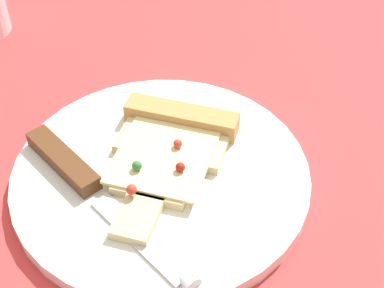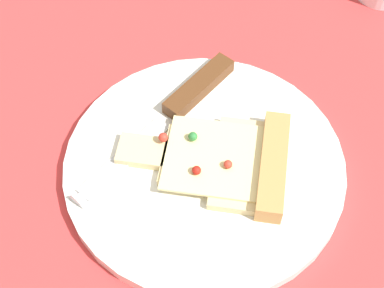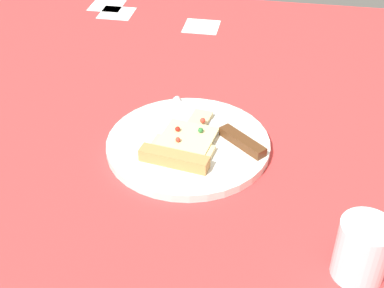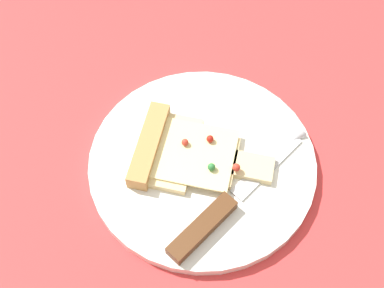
% 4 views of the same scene
% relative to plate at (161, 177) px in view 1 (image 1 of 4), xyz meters
% --- Properties ---
extents(ground_plane, '(1.58, 1.58, 0.03)m').
position_rel_plate_xyz_m(ground_plane, '(-0.06, -0.08, -0.02)').
color(ground_plane, '#D13838').
rests_on(ground_plane, ground).
extents(plate, '(0.29, 0.29, 0.02)m').
position_rel_plate_xyz_m(plate, '(0.00, 0.00, 0.00)').
color(plate, white).
rests_on(plate, ground_plane).
extents(pizza_slice, '(0.18, 0.13, 0.02)m').
position_rel_plate_xyz_m(pizza_slice, '(-0.03, 0.00, 0.02)').
color(pizza_slice, beige).
rests_on(pizza_slice, plate).
extents(knife, '(0.17, 0.20, 0.02)m').
position_rel_plate_xyz_m(knife, '(0.03, -0.06, 0.01)').
color(knife, silver).
rests_on(knife, plate).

